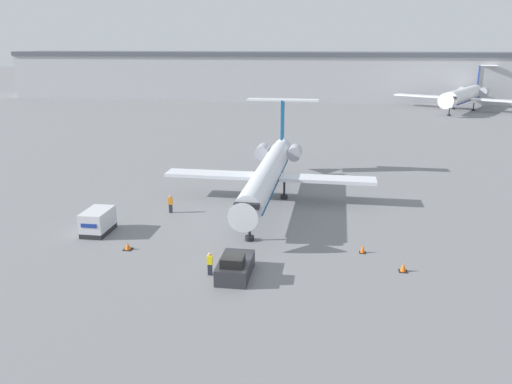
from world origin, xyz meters
TOP-DOWN VIEW (x-y plane):
  - ground_plane at (0.00, 0.00)m, footprint 600.00×600.00m
  - terminal_building at (0.00, 120.00)m, footprint 180.00×16.80m
  - airplane_main at (0.27, 18.99)m, footprint 22.81×28.64m
  - pushback_tug at (0.09, 0.10)m, footprint 2.29×4.30m
  - luggage_cart at (-13.71, 6.77)m, footprint 2.07×3.43m
  - worker_near_tug at (-1.77, -0.06)m, footprint 0.40×0.25m
  - worker_by_wing at (-8.98, 13.11)m, footprint 0.40×0.26m
  - traffic_cone_left at (-9.63, 3.56)m, footprint 0.72×0.72m
  - traffic_cone_right at (9.63, 5.71)m, footprint 0.52×0.52m
  - traffic_cone_mid at (12.44, 2.62)m, footprint 0.63×0.63m
  - airplane_parked_far_left at (39.70, 100.22)m, footprint 32.94×30.49m

SIDE VIEW (x-z plane):
  - ground_plane at x=0.00m, z-range 0.00..0.00m
  - traffic_cone_left at x=-9.63m, z-range -0.02..0.59m
  - traffic_cone_mid at x=12.44m, z-range -0.02..0.70m
  - traffic_cone_right at x=9.63m, z-range -0.02..0.71m
  - pushback_tug at x=0.09m, z-range -0.24..1.69m
  - worker_near_tug at x=-1.77m, z-range 0.05..1.84m
  - worker_by_wing at x=-8.98m, z-range 0.05..1.88m
  - luggage_cart at x=-13.71m, z-range 0.00..2.16m
  - airplane_main at x=0.27m, z-range -1.58..7.97m
  - airplane_parked_far_left at x=39.70m, z-range -1.58..9.14m
  - terminal_building at x=0.00m, z-range 0.03..13.87m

